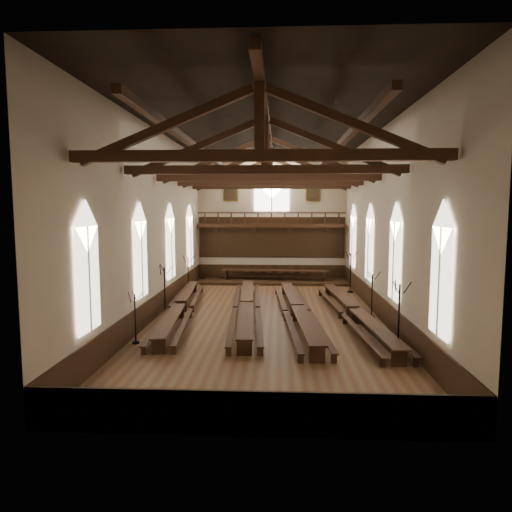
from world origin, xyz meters
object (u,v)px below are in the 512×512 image
(refectory_row_d, at_px, (354,311))
(candelabrum_right_far, at_px, (350,280))
(refectory_row_a, at_px, (180,306))
(refectory_row_c, at_px, (297,308))
(dais, at_px, (275,281))
(candelabrum_left_far, at_px, (188,282))
(candelabrum_right_near, at_px, (398,328))
(candelabrum_right_mid, at_px, (372,304))
(candelabrum_left_near, at_px, (135,328))
(candelabrum_left_mid, at_px, (165,300))
(high_table, at_px, (275,271))
(refectory_row_b, at_px, (246,305))

(refectory_row_d, xyz_separation_m, candelabrum_right_far, (1.06, 8.13, 0.33))
(refectory_row_a, bearing_deg, refectory_row_c, -4.70)
(dais, xyz_separation_m, candelabrum_right_far, (5.27, -4.03, 0.76))
(refectory_row_a, height_order, candelabrum_left_far, candelabrum_left_far)
(refectory_row_d, bearing_deg, candelabrum_right_near, -77.13)
(refectory_row_a, relative_size, candelabrum_right_mid, 5.68)
(refectory_row_c, xyz_separation_m, candelabrum_left_near, (-7.12, -4.79, 0.14))
(candelabrum_left_far, relative_size, candelabrum_right_far, 0.92)
(candelabrum_right_far, bearing_deg, refectory_row_a, -145.03)
(candelabrum_right_mid, bearing_deg, candelabrum_left_mid, -179.38)
(refectory_row_d, relative_size, candelabrum_right_far, 5.02)
(candelabrum_left_far, xyz_separation_m, candelabrum_right_mid, (11.10, -6.25, -0.04))
(dais, bearing_deg, refectory_row_c, -83.77)
(dais, distance_m, candelabrum_left_near, 17.59)
(high_table, bearing_deg, candelabrum_left_near, -109.38)
(high_table, relative_size, candelabrum_left_near, 3.67)
(refectory_row_b, bearing_deg, candelabrum_left_mid, -175.02)
(refectory_row_b, xyz_separation_m, refectory_row_c, (2.73, -0.70, -0.00))
(refectory_row_b, relative_size, candelabrum_right_mid, 5.82)
(refectory_row_a, distance_m, candelabrum_left_mid, 0.85)
(candelabrum_left_near, distance_m, candelabrum_left_far, 11.48)
(refectory_row_a, distance_m, refectory_row_b, 3.64)
(candelabrum_left_far, height_order, candelabrum_right_near, candelabrum_right_near)
(refectory_row_c, xyz_separation_m, candelabrum_right_far, (3.98, 7.76, 0.32))
(refectory_row_b, xyz_separation_m, candelabrum_right_mid, (6.71, -0.26, 0.21))
(refectory_row_d, bearing_deg, high_table, 109.07)
(candelabrum_left_mid, bearing_deg, dais, 63.06)
(high_table, xyz_separation_m, candelabrum_left_far, (-5.83, -5.11, -0.07))
(refectory_row_c, bearing_deg, dais, 96.23)
(dais, xyz_separation_m, candelabrum_right_near, (5.27, -16.80, 0.77))
(candelabrum_right_mid, bearing_deg, high_table, 114.87)
(refectory_row_c, distance_m, dais, 11.87)
(candelabrum_left_near, bearing_deg, refectory_row_a, 81.95)
(refectory_row_d, distance_m, candelabrum_left_near, 10.97)
(refectory_row_c, bearing_deg, refectory_row_a, 175.30)
(high_table, xyz_separation_m, candelabrum_left_mid, (-5.83, -11.48, -0.02))
(refectory_row_a, height_order, candelabrum_right_far, candelabrum_right_far)
(refectory_row_d, relative_size, candelabrum_left_mid, 5.12)
(refectory_row_b, xyz_separation_m, candelabrum_left_mid, (-4.39, -0.38, 0.30))
(dais, distance_m, candelabrum_left_far, 7.79)
(refectory_row_a, xyz_separation_m, refectory_row_d, (9.29, -0.90, 0.01))
(dais, height_order, candelabrum_right_far, candelabrum_right_far)
(candelabrum_right_mid, height_order, candelabrum_right_far, candelabrum_right_far)
(candelabrum_right_mid, bearing_deg, candelabrum_left_far, 150.62)
(refectory_row_b, relative_size, candelabrum_left_far, 5.52)
(refectory_row_a, distance_m, refectory_row_d, 9.33)
(high_table, bearing_deg, dais, 97.13)
(refectory_row_c, relative_size, high_table, 1.74)
(high_table, xyz_separation_m, candelabrum_right_near, (5.27, -16.80, 0.00))
(refectory_row_b, distance_m, candelabrum_left_mid, 4.42)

